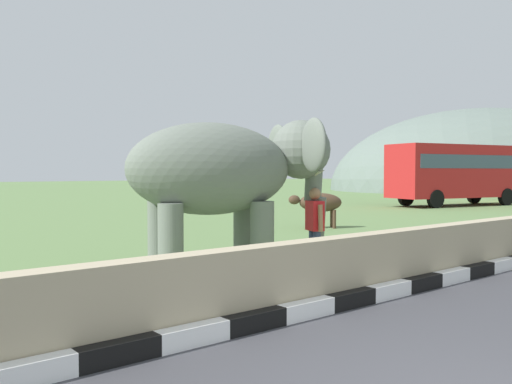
# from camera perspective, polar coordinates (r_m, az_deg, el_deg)

# --- Properties ---
(striped_curb) EXTENTS (16.20, 0.20, 0.24)m
(striped_curb) POSITION_cam_1_polar(r_m,az_deg,el_deg) (6.58, -3.30, -14.19)
(striped_curb) COLOR white
(striped_curb) RESTS_ON ground_plane
(barrier_parapet) EXTENTS (28.00, 0.36, 1.00)m
(barrier_parapet) POSITION_cam_1_polar(r_m,az_deg,el_deg) (8.26, 8.84, -8.13)
(barrier_parapet) COLOR tan
(barrier_parapet) RESTS_ON ground_plane
(elephant) EXTENTS (4.08, 2.95, 2.99)m
(elephant) POSITION_cam_1_polar(r_m,az_deg,el_deg) (10.08, -2.90, 2.14)
(elephant) COLOR slate
(elephant) RESTS_ON ground_plane
(person_handler) EXTENTS (0.37, 0.62, 1.66)m
(person_handler) POSITION_cam_1_polar(r_m,az_deg,el_deg) (10.65, 6.22, -3.49)
(person_handler) COLOR navy
(person_handler) RESTS_ON ground_plane
(bus_red) EXTENTS (8.98, 4.37, 3.50)m
(bus_red) POSITION_cam_1_polar(r_m,az_deg,el_deg) (33.49, 20.41, 2.20)
(bus_red) COLOR #B21E1E
(bus_red) RESTS_ON ground_plane
(cow_near) EXTENTS (1.81, 1.39, 1.23)m
(cow_near) POSITION_cam_1_polar(r_m,az_deg,el_deg) (18.96, 6.69, -1.19)
(cow_near) COLOR #473323
(cow_near) RESTS_ON ground_plane
(hill_east) EXTENTS (38.57, 30.85, 18.05)m
(hill_east) POSITION_cam_1_polar(r_m,az_deg,el_deg) (66.70, 22.86, 0.29)
(hill_east) COLOR slate
(hill_east) RESTS_ON ground_plane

